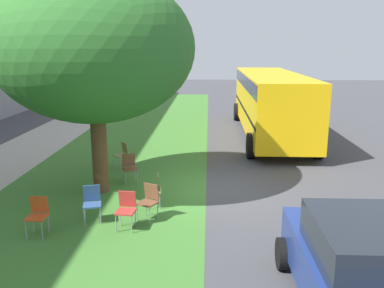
{
  "coord_description": "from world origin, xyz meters",
  "views": [
    {
      "loc": [
        -11.24,
        0.15,
        4.11
      ],
      "look_at": [
        0.59,
        0.64,
        1.25
      ],
      "focal_mm": 38.19,
      "sensor_mm": 36.0,
      "label": 1
    }
  ],
  "objects_px": {
    "school_bus": "(270,98)",
    "parked_car": "(359,270)",
    "chair_3": "(122,153)",
    "street_tree": "(94,49)",
    "chair_1": "(130,166)",
    "chair_5": "(38,213)",
    "chair_2": "(126,207)",
    "chair_4": "(155,188)",
    "chair_6": "(92,201)",
    "chair_0": "(149,199)"
  },
  "relations": [
    {
      "from": "chair_5",
      "to": "chair_6",
      "type": "bearing_deg",
      "value": -52.35
    },
    {
      "from": "street_tree",
      "to": "chair_3",
      "type": "xyz_separation_m",
      "value": [
        2.41,
        -0.12,
        -3.52
      ]
    },
    {
      "from": "chair_1",
      "to": "school_bus",
      "type": "height_order",
      "value": "school_bus"
    },
    {
      "from": "chair_0",
      "to": "chair_3",
      "type": "bearing_deg",
      "value": 19.84
    },
    {
      "from": "chair_0",
      "to": "chair_5",
      "type": "height_order",
      "value": "same"
    },
    {
      "from": "street_tree",
      "to": "parked_car",
      "type": "height_order",
      "value": "street_tree"
    },
    {
      "from": "school_bus",
      "to": "chair_5",
      "type": "bearing_deg",
      "value": 148.19
    },
    {
      "from": "chair_3",
      "to": "school_bus",
      "type": "relative_size",
      "value": 0.08
    },
    {
      "from": "street_tree",
      "to": "chair_2",
      "type": "relative_size",
      "value": 6.88
    },
    {
      "from": "chair_4",
      "to": "chair_5",
      "type": "xyz_separation_m",
      "value": [
        -1.71,
        2.39,
        0.0
      ]
    },
    {
      "from": "chair_5",
      "to": "chair_6",
      "type": "distance_m",
      "value": 1.26
    },
    {
      "from": "chair_4",
      "to": "school_bus",
      "type": "distance_m",
      "value": 9.95
    },
    {
      "from": "school_bus",
      "to": "chair_6",
      "type": "bearing_deg",
      "value": 150.42
    },
    {
      "from": "chair_0",
      "to": "parked_car",
      "type": "xyz_separation_m",
      "value": [
        -3.58,
        -3.7,
        0.32
      ]
    },
    {
      "from": "chair_3",
      "to": "parked_car",
      "type": "xyz_separation_m",
      "value": [
        -7.87,
        -5.25,
        0.32
      ]
    },
    {
      "from": "school_bus",
      "to": "parked_car",
      "type": "bearing_deg",
      "value": 177.57
    },
    {
      "from": "street_tree",
      "to": "chair_5",
      "type": "xyz_separation_m",
      "value": [
        -2.82,
        0.67,
        -3.52
      ]
    },
    {
      "from": "school_bus",
      "to": "chair_2",
      "type": "bearing_deg",
      "value": 155.34
    },
    {
      "from": "chair_3",
      "to": "street_tree",
      "type": "bearing_deg",
      "value": 177.22
    },
    {
      "from": "chair_2",
      "to": "chair_3",
      "type": "bearing_deg",
      "value": 12.89
    },
    {
      "from": "street_tree",
      "to": "chair_4",
      "type": "xyz_separation_m",
      "value": [
        -1.11,
        -1.72,
        -3.52
      ]
    },
    {
      "from": "chair_5",
      "to": "chair_2",
      "type": "bearing_deg",
      "value": -78.22
    },
    {
      "from": "chair_4",
      "to": "street_tree",
      "type": "bearing_deg",
      "value": 57.21
    },
    {
      "from": "chair_2",
      "to": "street_tree",
      "type": "bearing_deg",
      "value": 26.77
    },
    {
      "from": "chair_5",
      "to": "chair_6",
      "type": "xyz_separation_m",
      "value": [
        0.77,
        -1.0,
        0.0
      ]
    },
    {
      "from": "chair_3",
      "to": "chair_6",
      "type": "height_order",
      "value": "same"
    },
    {
      "from": "street_tree",
      "to": "parked_car",
      "type": "distance_m",
      "value": 8.3
    },
    {
      "from": "chair_1",
      "to": "chair_5",
      "type": "bearing_deg",
      "value": 159.96
    },
    {
      "from": "chair_1",
      "to": "chair_6",
      "type": "relative_size",
      "value": 1.0
    },
    {
      "from": "chair_3",
      "to": "school_bus",
      "type": "distance_m",
      "value": 8.04
    },
    {
      "from": "chair_4",
      "to": "chair_5",
      "type": "distance_m",
      "value": 2.94
    },
    {
      "from": "chair_5",
      "to": "parked_car",
      "type": "height_order",
      "value": "parked_car"
    },
    {
      "from": "chair_6",
      "to": "parked_car",
      "type": "bearing_deg",
      "value": -124.12
    },
    {
      "from": "chair_2",
      "to": "chair_4",
      "type": "relative_size",
      "value": 1.0
    },
    {
      "from": "street_tree",
      "to": "chair_1",
      "type": "distance_m",
      "value": 3.68
    },
    {
      "from": "street_tree",
      "to": "school_bus",
      "type": "height_order",
      "value": "street_tree"
    },
    {
      "from": "chair_1",
      "to": "chair_2",
      "type": "xyz_separation_m",
      "value": [
        -3.28,
        -0.55,
        0.0
      ]
    },
    {
      "from": "chair_2",
      "to": "chair_4",
      "type": "xyz_separation_m",
      "value": [
        1.32,
        -0.5,
        0.0
      ]
    },
    {
      "from": "chair_2",
      "to": "chair_3",
      "type": "distance_m",
      "value": 4.96
    },
    {
      "from": "chair_1",
      "to": "chair_3",
      "type": "distance_m",
      "value": 1.65
    },
    {
      "from": "chair_2",
      "to": "parked_car",
      "type": "relative_size",
      "value": 0.24
    },
    {
      "from": "chair_6",
      "to": "parked_car",
      "type": "relative_size",
      "value": 0.24
    },
    {
      "from": "chair_4",
      "to": "chair_6",
      "type": "xyz_separation_m",
      "value": [
        -0.95,
        1.39,
        0.0
      ]
    },
    {
      "from": "street_tree",
      "to": "chair_5",
      "type": "relative_size",
      "value": 6.88
    },
    {
      "from": "chair_1",
      "to": "school_bus",
      "type": "distance_m",
      "value": 8.81
    },
    {
      "from": "street_tree",
      "to": "chair_5",
      "type": "distance_m",
      "value": 4.56
    },
    {
      "from": "street_tree",
      "to": "chair_4",
      "type": "distance_m",
      "value": 4.07
    },
    {
      "from": "school_bus",
      "to": "chair_4",
      "type": "bearing_deg",
      "value": 154.76
    },
    {
      "from": "street_tree",
      "to": "school_bus",
      "type": "xyz_separation_m",
      "value": [
        7.82,
        -5.93,
        -2.28
      ]
    },
    {
      "from": "chair_2",
      "to": "school_bus",
      "type": "bearing_deg",
      "value": -24.66
    }
  ]
}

